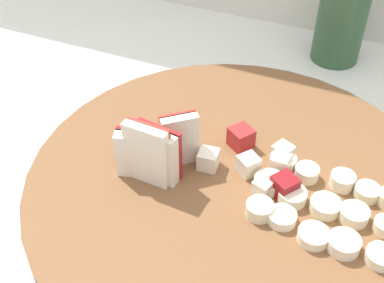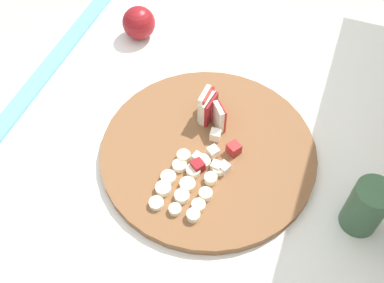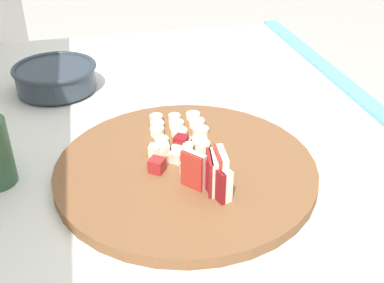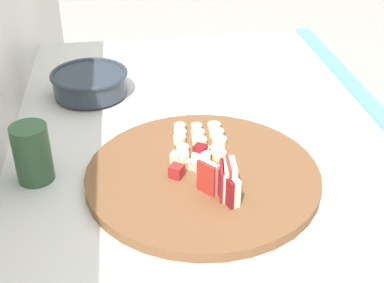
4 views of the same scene
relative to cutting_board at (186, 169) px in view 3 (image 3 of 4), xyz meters
name	(u,v)px [view 3 (image 3 of 4)]	position (x,y,z in m)	size (l,w,h in m)	color
cutting_board	(186,169)	(0.00, 0.00, 0.00)	(0.41, 0.41, 0.02)	brown
apple_wedge_fan	(212,174)	(-0.07, -0.02, 0.04)	(0.07, 0.06, 0.07)	#B22D23
apple_dice_pile	(172,155)	(0.02, 0.02, 0.02)	(0.11, 0.08, 0.02)	#EFE5CC
banana_slice_rows	(179,133)	(0.09, -0.01, 0.02)	(0.14, 0.11, 0.01)	beige
ceramic_bowl	(56,76)	(0.36, 0.20, 0.02)	(0.17, 0.17, 0.06)	#2D3842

